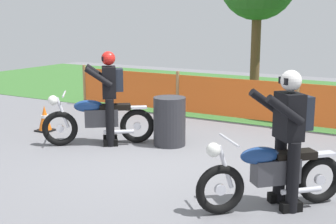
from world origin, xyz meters
TOP-DOWN VIEW (x-y plane):
  - ground at (0.00, 0.00)m, footprint 24.00×24.00m
  - grass_verge at (0.00, 7.06)m, footprint 24.00×7.70m
  - barrier_fence at (-0.00, 3.20)m, footprint 8.41×0.08m
  - motorcycle_lead at (2.16, -0.93)m, footprint 1.44×1.43m
  - motorcycle_trailing at (-1.45, 0.32)m, footprint 1.66×1.34m
  - rider_lead at (2.31, -0.78)m, footprint 0.77×0.76m
  - rider_trailing at (-1.28, 0.46)m, footprint 0.78×0.74m
  - traffic_cone at (-3.01, 0.57)m, footprint 0.32×0.32m
  - spare_drum at (-0.30, 0.93)m, footprint 0.58×0.58m

SIDE VIEW (x-z plane):
  - ground at x=0.00m, z-range -0.02..0.00m
  - grass_verge at x=0.00m, z-range 0.00..0.01m
  - traffic_cone at x=-3.01m, z-range -0.01..0.52m
  - spare_drum at x=-0.30m, z-range 0.00..0.88m
  - motorcycle_lead at x=2.16m, z-range -0.01..0.90m
  - motorcycle_trailing at x=-1.45m, z-range -0.01..0.94m
  - barrier_fence at x=0.00m, z-range 0.02..1.07m
  - rider_lead at x=2.31m, z-range 0.11..1.80m
  - rider_trailing at x=-1.28m, z-range 0.11..1.80m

